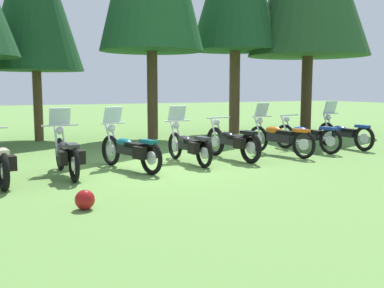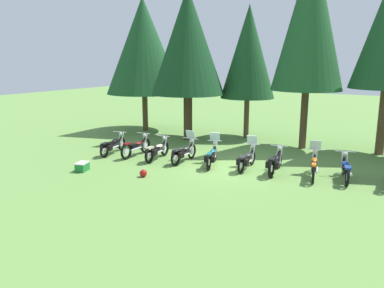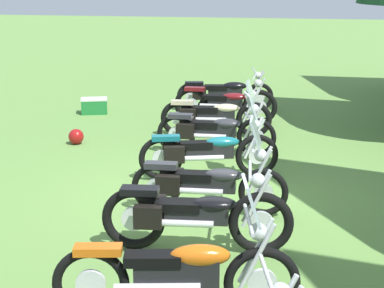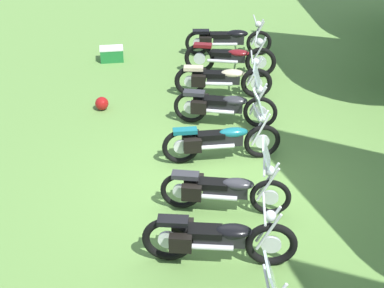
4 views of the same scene
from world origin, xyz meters
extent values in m
plane|color=#608C42|center=(0.00, 0.00, 0.00)|extent=(80.00, 80.00, 0.00)
torus|color=black|center=(-6.12, 0.21, 0.34)|extent=(0.22, 0.68, 0.68)
cylinder|color=silver|center=(-6.12, 0.21, 0.34)|extent=(0.10, 0.26, 0.26)
torus|color=black|center=(-5.82, -1.39, 0.34)|extent=(0.22, 0.68, 0.68)
cylinder|color=silver|center=(-5.82, -1.39, 0.34)|extent=(0.10, 0.26, 0.26)
cube|color=black|center=(-5.97, -0.59, 0.45)|extent=(0.38, 0.84, 0.25)
ellipsoid|color=black|center=(-6.01, -0.37, 0.60)|extent=(0.40, 0.62, 0.19)
cube|color=black|center=(-5.93, -0.81, 0.57)|extent=(0.37, 0.58, 0.10)
cube|color=black|center=(-5.83, -1.31, 0.66)|extent=(0.29, 0.47, 0.08)
cylinder|color=silver|center=(-6.20, 0.14, 0.64)|extent=(0.11, 0.34, 0.65)
cylinder|color=silver|center=(-6.02, 0.17, 0.64)|extent=(0.11, 0.34, 0.65)
cylinder|color=silver|center=(-6.10, 0.08, 0.97)|extent=(0.74, 0.17, 0.04)
sphere|color=silver|center=(-6.11, 0.17, 0.85)|extent=(0.20, 0.20, 0.17)
cylinder|color=silver|center=(-5.79, -0.73, 0.36)|extent=(0.23, 0.81, 0.08)
cube|color=black|center=(-6.04, -1.23, 0.44)|extent=(0.20, 0.34, 0.26)
cube|color=black|center=(-5.67, -1.16, 0.44)|extent=(0.20, 0.34, 0.26)
torus|color=black|center=(-4.72, 0.36, 0.38)|extent=(0.14, 0.76, 0.76)
cylinder|color=silver|center=(-4.72, 0.36, 0.38)|extent=(0.06, 0.29, 0.29)
torus|color=black|center=(-4.68, -1.15, 0.38)|extent=(0.14, 0.76, 0.76)
cylinder|color=silver|center=(-4.68, -1.15, 0.38)|extent=(0.06, 0.29, 0.29)
cube|color=black|center=(-4.70, -0.39, 0.47)|extent=(0.23, 0.75, 0.20)
ellipsoid|color=maroon|center=(-4.70, -0.18, 0.59)|extent=(0.28, 0.54, 0.16)
cube|color=black|center=(-4.69, -0.60, 0.56)|extent=(0.26, 0.50, 0.10)
cube|color=maroon|center=(-4.68, -1.07, 0.73)|extent=(0.20, 0.45, 0.08)
cylinder|color=silver|center=(-4.80, 0.30, 0.68)|extent=(0.05, 0.34, 0.65)
cylinder|color=silver|center=(-4.64, 0.30, 0.68)|extent=(0.05, 0.34, 0.65)
cylinder|color=silver|center=(-4.72, 0.22, 1.01)|extent=(0.75, 0.06, 0.04)
sphere|color=silver|center=(-4.72, 0.31, 0.89)|extent=(0.17, 0.17, 0.17)
cylinder|color=silver|center=(-4.56, -0.55, 0.40)|extent=(0.10, 0.75, 0.08)
torus|color=black|center=(-3.55, 0.36, 0.36)|extent=(0.21, 0.72, 0.72)
cylinder|color=silver|center=(-3.55, 0.36, 0.36)|extent=(0.08, 0.27, 0.27)
torus|color=black|center=(-3.36, -1.14, 0.36)|extent=(0.21, 0.72, 0.72)
cylinder|color=silver|center=(-3.36, -1.14, 0.36)|extent=(0.08, 0.27, 0.27)
cube|color=black|center=(-3.46, -0.39, 0.45)|extent=(0.31, 0.77, 0.22)
ellipsoid|color=beige|center=(-3.48, -0.18, 0.59)|extent=(0.34, 0.56, 0.17)
cube|color=black|center=(-3.43, -0.60, 0.56)|extent=(0.31, 0.53, 0.10)
cube|color=beige|center=(-3.37, -1.06, 0.69)|extent=(0.25, 0.46, 0.08)
cylinder|color=silver|center=(-3.62, 0.29, 0.66)|extent=(0.09, 0.34, 0.65)
cylinder|color=silver|center=(-3.46, 0.31, 0.66)|extent=(0.09, 0.34, 0.65)
cylinder|color=silver|center=(-3.53, 0.22, 0.99)|extent=(0.70, 0.12, 0.04)
sphere|color=silver|center=(-3.54, 0.31, 0.87)|extent=(0.19, 0.19, 0.17)
cylinder|color=silver|center=(-3.30, -0.54, 0.38)|extent=(0.17, 0.75, 0.08)
cube|color=black|center=(-3.56, -0.96, 0.46)|extent=(0.18, 0.34, 0.26)
cube|color=black|center=(-3.21, -0.92, 0.46)|extent=(0.18, 0.34, 0.26)
torus|color=black|center=(-2.15, 0.55, 0.35)|extent=(0.11, 0.71, 0.71)
cylinder|color=silver|center=(-2.15, 0.55, 0.35)|extent=(0.06, 0.28, 0.28)
torus|color=black|center=(-2.12, -0.90, 0.35)|extent=(0.11, 0.71, 0.71)
cylinder|color=silver|center=(-2.12, -0.90, 0.35)|extent=(0.06, 0.28, 0.28)
cube|color=black|center=(-2.14, -0.17, 0.45)|extent=(0.23, 0.72, 0.22)
ellipsoid|color=#2D2D33|center=(-2.14, 0.03, 0.59)|extent=(0.28, 0.52, 0.17)
cube|color=black|center=(-2.13, -0.37, 0.56)|extent=(0.26, 0.49, 0.10)
cube|color=#2D2D33|center=(-2.12, -0.82, 0.69)|extent=(0.21, 0.44, 0.08)
cylinder|color=silver|center=(-2.23, 0.49, 0.65)|extent=(0.05, 0.34, 0.65)
cylinder|color=silver|center=(-2.07, 0.50, 0.65)|extent=(0.05, 0.34, 0.65)
cylinder|color=silver|center=(-2.15, 0.41, 0.99)|extent=(0.77, 0.05, 0.04)
sphere|color=silver|center=(-2.15, 0.50, 0.87)|extent=(0.17, 0.17, 0.17)
cylinder|color=silver|center=(-2.00, -0.33, 0.37)|extent=(0.10, 0.72, 0.08)
cube|color=silver|center=(-2.15, 0.43, 1.17)|extent=(0.44, 0.16, 0.39)
cube|color=black|center=(-2.29, -0.70, 0.45)|extent=(0.15, 0.32, 0.26)
cube|color=black|center=(-1.95, -0.70, 0.45)|extent=(0.15, 0.32, 0.26)
torus|color=black|center=(-1.00, 0.68, 0.35)|extent=(0.30, 0.70, 0.70)
cylinder|color=silver|center=(-1.00, 0.68, 0.35)|extent=(0.13, 0.27, 0.27)
torus|color=black|center=(-0.54, -0.79, 0.35)|extent=(0.30, 0.70, 0.70)
cylinder|color=silver|center=(-0.54, -0.79, 0.35)|extent=(0.13, 0.27, 0.27)
cube|color=black|center=(-0.77, -0.05, 0.45)|extent=(0.41, 0.78, 0.23)
ellipsoid|color=#14606B|center=(-0.84, 0.15, 0.59)|extent=(0.38, 0.59, 0.18)
cube|color=black|center=(-0.71, -0.25, 0.56)|extent=(0.36, 0.55, 0.10)
cube|color=#14606B|center=(-0.56, -0.71, 0.68)|extent=(0.29, 0.47, 0.08)
cylinder|color=silver|center=(-1.05, 0.60, 0.65)|extent=(0.14, 0.33, 0.65)
cylinder|color=silver|center=(-0.92, 0.64, 0.65)|extent=(0.14, 0.33, 0.65)
cylinder|color=silver|center=(-0.96, 0.55, 0.98)|extent=(0.61, 0.22, 0.04)
sphere|color=silver|center=(-0.99, 0.63, 0.86)|extent=(0.21, 0.21, 0.17)
cylinder|color=silver|center=(-0.61, -0.18, 0.37)|extent=(0.31, 0.75, 0.08)
cube|color=silver|center=(-0.97, 0.57, 1.16)|extent=(0.47, 0.28, 0.39)
cube|color=black|center=(-0.74, -0.64, 0.45)|extent=(0.23, 0.35, 0.26)
cube|color=black|center=(-0.46, -0.55, 0.45)|extent=(0.23, 0.35, 0.26)
torus|color=black|center=(0.71, 0.94, 0.34)|extent=(0.13, 0.68, 0.67)
cylinder|color=silver|center=(0.71, 0.94, 0.34)|extent=(0.07, 0.26, 0.26)
torus|color=black|center=(0.80, -0.52, 0.34)|extent=(0.13, 0.68, 0.67)
cylinder|color=silver|center=(0.80, -0.52, 0.34)|extent=(0.07, 0.26, 0.26)
cube|color=black|center=(0.75, 0.21, 0.43)|extent=(0.25, 0.74, 0.21)
ellipsoid|color=#2D2D33|center=(0.74, 0.41, 0.56)|extent=(0.28, 0.53, 0.16)
cube|color=black|center=(0.77, 0.01, 0.53)|extent=(0.27, 0.50, 0.10)
cube|color=#2D2D33|center=(0.80, -0.44, 0.66)|extent=(0.21, 0.45, 0.08)
cylinder|color=silver|center=(0.64, 0.87, 0.63)|extent=(0.07, 0.34, 0.65)
cylinder|color=silver|center=(0.79, 0.88, 0.63)|extent=(0.07, 0.34, 0.65)
cylinder|color=silver|center=(0.72, 0.80, 0.97)|extent=(0.68, 0.08, 0.04)
sphere|color=silver|center=(0.71, 0.89, 0.85)|extent=(0.18, 0.18, 0.17)
cylinder|color=silver|center=(0.89, 0.06, 0.36)|extent=(0.13, 0.73, 0.08)
cube|color=silver|center=(0.72, 0.82, 1.15)|extent=(0.45, 0.18, 0.39)
cube|color=black|center=(0.63, -0.33, 0.44)|extent=(0.16, 0.33, 0.26)
cube|color=black|center=(0.95, -0.31, 0.44)|extent=(0.16, 0.33, 0.26)
torus|color=black|center=(1.89, 1.02, 0.38)|extent=(0.20, 0.76, 0.75)
cylinder|color=silver|center=(1.89, 1.02, 0.38)|extent=(0.08, 0.29, 0.29)
torus|color=black|center=(2.05, -0.46, 0.38)|extent=(0.20, 0.76, 0.75)
cylinder|color=silver|center=(2.05, -0.46, 0.38)|extent=(0.08, 0.29, 0.29)
cube|color=black|center=(1.97, 0.28, 0.47)|extent=(0.31, 0.76, 0.21)
ellipsoid|color=black|center=(1.95, 0.49, 0.60)|extent=(0.34, 0.55, 0.16)
cube|color=black|center=(2.00, 0.08, 0.57)|extent=(0.32, 0.52, 0.10)
cube|color=black|center=(2.05, -0.38, 0.73)|extent=(0.25, 0.46, 0.08)
cylinder|color=silver|center=(1.81, 0.95, 0.67)|extent=(0.08, 0.34, 0.65)
cylinder|color=silver|center=(1.98, 0.97, 0.67)|extent=(0.08, 0.34, 0.65)
cylinder|color=silver|center=(1.91, 0.88, 1.01)|extent=(0.71, 0.11, 0.04)
sphere|color=silver|center=(1.90, 0.97, 0.89)|extent=(0.19, 0.19, 0.17)
cylinder|color=silver|center=(2.13, 0.14, 0.40)|extent=(0.16, 0.74, 0.08)
cube|color=black|center=(1.85, -0.28, 0.48)|extent=(0.17, 0.33, 0.26)
cube|color=black|center=(2.21, -0.24, 0.48)|extent=(0.17, 0.33, 0.26)
torus|color=black|center=(3.32, 1.17, 0.36)|extent=(0.24, 0.73, 0.72)
cylinder|color=silver|center=(3.32, 1.17, 0.36)|extent=(0.11, 0.29, 0.28)
torus|color=black|center=(3.66, -0.39, 0.36)|extent=(0.24, 0.73, 0.72)
cylinder|color=silver|center=(3.66, -0.39, 0.36)|extent=(0.11, 0.29, 0.28)
cube|color=black|center=(3.49, 0.39, 0.48)|extent=(0.35, 0.81, 0.27)
ellipsoid|color=#D16014|center=(3.44, 0.60, 0.64)|extent=(0.34, 0.60, 0.21)
cube|color=black|center=(3.54, 0.17, 0.61)|extent=(0.32, 0.56, 0.10)
cube|color=#D16014|center=(3.64, -0.31, 0.71)|extent=(0.26, 0.47, 0.08)
cylinder|color=silver|center=(3.27, 1.09, 0.66)|extent=(0.11, 0.34, 0.65)
cylinder|color=silver|center=(3.40, 1.12, 0.66)|extent=(0.11, 0.34, 0.65)
cylinder|color=silver|center=(3.35, 1.03, 1.00)|extent=(0.73, 0.19, 0.04)
sphere|color=silver|center=(3.33, 1.12, 0.88)|extent=(0.20, 0.20, 0.17)
cylinder|color=silver|center=(3.64, 0.24, 0.38)|extent=(0.25, 0.79, 0.08)
cube|color=silver|center=(3.35, 1.05, 1.18)|extent=(0.46, 0.24, 0.39)
cylinder|color=silver|center=(4.46, 1.30, 0.99)|extent=(0.76, 0.22, 0.04)
cube|color=#1E7233|center=(-5.04, -3.54, 0.16)|extent=(0.55, 0.68, 0.32)
cube|color=silver|center=(-5.04, -3.54, 0.34)|extent=(0.57, 0.70, 0.04)
sphere|color=maroon|center=(-2.33, -2.92, 0.15)|extent=(0.30, 0.30, 0.30)
camera|label=1|loc=(-3.62, -9.47, 1.78)|focal=42.39mm
camera|label=2|loc=(6.77, -14.58, 4.55)|focal=36.20mm
camera|label=3|loc=(8.67, 1.59, 3.13)|focal=58.94mm
camera|label=4|loc=(8.07, 1.00, 5.74)|focal=52.26mm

